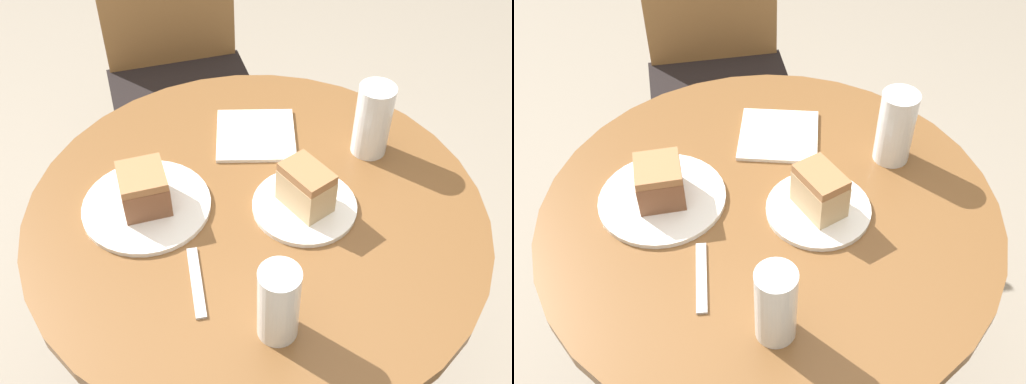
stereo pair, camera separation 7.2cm
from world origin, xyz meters
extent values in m
cylinder|color=brown|center=(0.00, 0.00, 0.38)|extent=(0.10, 0.10, 0.72)
cylinder|color=brown|center=(0.00, 0.00, 0.76)|extent=(0.87, 0.87, 0.03)
cylinder|color=olive|center=(-0.19, 0.58, 0.23)|extent=(0.04, 0.04, 0.45)
cylinder|color=olive|center=(0.21, 0.57, 0.23)|extent=(0.04, 0.04, 0.45)
cylinder|color=olive|center=(-0.18, 0.98, 0.23)|extent=(0.04, 0.04, 0.45)
cylinder|color=olive|center=(0.22, 0.97, 0.23)|extent=(0.04, 0.04, 0.45)
cube|color=black|center=(0.02, 0.77, 0.46)|extent=(0.46, 0.46, 0.03)
cube|color=olive|center=(0.02, 0.98, 0.69)|extent=(0.42, 0.03, 0.42)
cylinder|color=white|center=(0.09, -0.03, 0.78)|extent=(0.20, 0.20, 0.01)
cylinder|color=white|center=(-0.20, 0.06, 0.78)|extent=(0.24, 0.24, 0.01)
cube|color=tan|center=(0.09, -0.03, 0.82)|extent=(0.09, 0.11, 0.07)
cube|color=#9E6B42|center=(0.09, -0.03, 0.86)|extent=(0.09, 0.11, 0.02)
cube|color=brown|center=(-0.20, 0.06, 0.81)|extent=(0.09, 0.09, 0.06)
cube|color=#9E6B42|center=(-0.20, 0.06, 0.85)|extent=(0.08, 0.09, 0.02)
cylinder|color=silver|center=(-0.05, -0.26, 0.82)|extent=(0.06, 0.06, 0.10)
cylinder|color=white|center=(-0.05, -0.26, 0.85)|extent=(0.06, 0.06, 0.15)
cylinder|color=silver|center=(0.27, 0.09, 0.82)|extent=(0.06, 0.06, 0.10)
cylinder|color=white|center=(0.27, 0.09, 0.85)|extent=(0.07, 0.07, 0.15)
cube|color=silver|center=(0.06, 0.20, 0.78)|extent=(0.20, 0.20, 0.01)
cube|color=silver|center=(0.10, 0.09, 0.78)|extent=(0.02, 0.17, 0.00)
cube|color=silver|center=(-0.15, -0.14, 0.78)|extent=(0.04, 0.15, 0.00)
camera|label=1|loc=(-0.23, -0.73, 1.59)|focal=42.00mm
camera|label=2|loc=(-0.16, -0.75, 1.59)|focal=42.00mm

